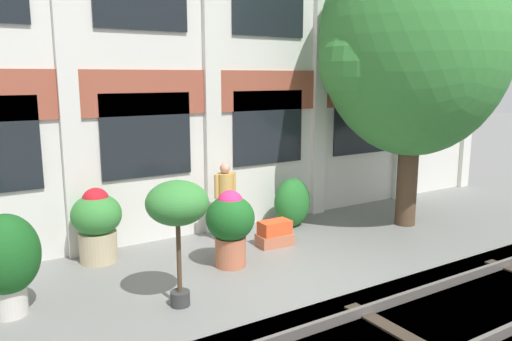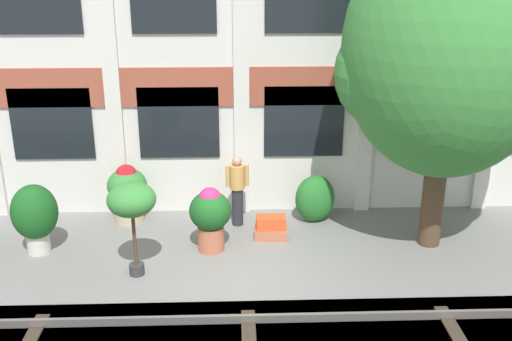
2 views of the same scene
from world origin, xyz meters
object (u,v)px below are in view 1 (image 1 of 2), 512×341
at_px(broadleaf_tree, 415,45).
at_px(topiary_hedge, 292,203).
at_px(potted_plant_glazed_jar, 97,221).
at_px(potted_plant_fluted_column, 6,258).
at_px(potted_plant_tall_urn, 177,207).
at_px(potted_plant_ribbed_drum, 230,223).
at_px(potted_plant_square_trough, 275,234).
at_px(resident_by_doorway, 225,200).

relative_size(broadleaf_tree, topiary_hedge, 6.02).
bearing_deg(broadleaf_tree, potted_plant_glazed_jar, 168.21).
distance_m(potted_plant_fluted_column, topiary_hedge, 6.21).
height_order(potted_plant_tall_urn, potted_plant_ribbed_drum, potted_plant_tall_urn).
bearing_deg(potted_plant_tall_urn, topiary_hedge, 31.96).
relative_size(potted_plant_square_trough, topiary_hedge, 0.66).
distance_m(potted_plant_fluted_column, resident_by_doorway, 4.40).
height_order(potted_plant_glazed_jar, potted_plant_square_trough, potted_plant_glazed_jar).
distance_m(potted_plant_glazed_jar, topiary_hedge, 4.39).
distance_m(potted_plant_square_trough, potted_plant_ribbed_drum, 1.51).
bearing_deg(potted_plant_tall_urn, potted_plant_square_trough, 28.58).
relative_size(potted_plant_square_trough, potted_plant_ribbed_drum, 0.53).
xyz_separation_m(potted_plant_glazed_jar, potted_plant_tall_urn, (0.55, -2.52, 0.77)).
relative_size(broadleaf_tree, potted_plant_glazed_jar, 4.83).
xyz_separation_m(potted_plant_tall_urn, resident_by_doorway, (2.01, 2.24, -0.64)).
bearing_deg(potted_plant_ribbed_drum, potted_plant_square_trough, 20.55).
xyz_separation_m(broadleaf_tree, potted_plant_square_trough, (-3.44, 0.37, -3.86)).
bearing_deg(topiary_hedge, broadleaf_tree, -28.37).
xyz_separation_m(broadleaf_tree, potted_plant_ribbed_drum, (-4.74, -0.12, -3.28)).
bearing_deg(broadleaf_tree, potted_plant_square_trough, 173.80).
bearing_deg(potted_plant_square_trough, resident_by_doorway, 134.26).
bearing_deg(broadleaf_tree, resident_by_doorway, 164.91).
xyz_separation_m(potted_plant_tall_urn, potted_plant_square_trough, (2.74, 1.49, -1.30)).
bearing_deg(potted_plant_glazed_jar, potted_plant_ribbed_drum, -37.44).
distance_m(potted_plant_glazed_jar, potted_plant_square_trough, 3.49).
bearing_deg(potted_plant_ribbed_drum, topiary_hedge, 30.06).
height_order(broadleaf_tree, potted_plant_tall_urn, broadleaf_tree).
distance_m(potted_plant_glazed_jar, potted_plant_tall_urn, 2.70).
relative_size(potted_plant_fluted_column, potted_plant_tall_urn, 0.78).
height_order(potted_plant_tall_urn, potted_plant_square_trough, potted_plant_tall_urn).
height_order(potted_plant_glazed_jar, potted_plant_ribbed_drum, potted_plant_ribbed_drum).
distance_m(potted_plant_tall_urn, topiary_hedge, 4.62).
bearing_deg(potted_plant_fluted_column, broadleaf_tree, 0.66).
bearing_deg(potted_plant_tall_urn, broadleaf_tree, 10.28).
bearing_deg(potted_plant_glazed_jar, potted_plant_square_trough, -17.38).
xyz_separation_m(potted_plant_square_trough, resident_by_doorway, (-0.73, 0.75, 0.66)).
bearing_deg(topiary_hedge, potted_plant_square_trough, -140.51).
height_order(potted_plant_glazed_jar, resident_by_doorway, resident_by_doorway).
bearing_deg(potted_plant_fluted_column, potted_plant_square_trough, 5.42).
relative_size(broadleaf_tree, potted_plant_tall_urn, 3.52).
height_order(potted_plant_square_trough, potted_plant_ribbed_drum, potted_plant_ribbed_drum).
xyz_separation_m(potted_plant_fluted_column, topiary_hedge, (6.05, 1.37, -0.30)).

